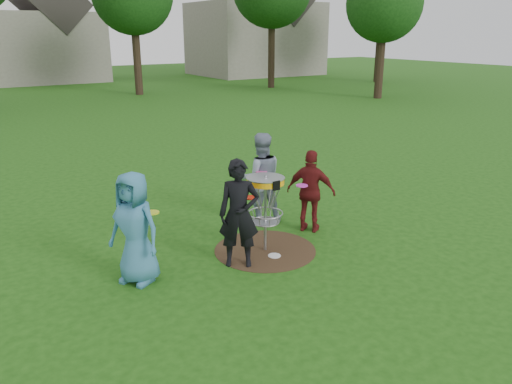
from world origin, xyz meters
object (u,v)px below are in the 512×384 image
player_black (239,214)px  player_grey (260,178)px  player_maroon (311,191)px  player_blue (135,228)px  disc_golf_basket (265,195)px

player_black → player_grey: player_grey is taller
player_maroon → player_grey: bearing=-8.6°
player_black → player_grey: (1.37, 1.49, 0.02)m
player_blue → player_grey: bearing=78.1°
player_blue → player_black: (1.61, -0.36, 0.02)m
player_blue → player_grey: 3.19m
disc_golf_basket → player_black: bearing=-159.7°
player_blue → player_maroon: player_blue is taller
player_grey → disc_golf_basket: player_grey is taller
player_grey → player_maroon: size_ratio=1.14×
player_black → player_grey: 2.03m
player_black → disc_golf_basket: size_ratio=1.30×
player_maroon → disc_golf_basket: 1.29m
player_maroon → disc_golf_basket: size_ratio=1.16×
player_black → player_maroon: (1.91, 0.54, -0.10)m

